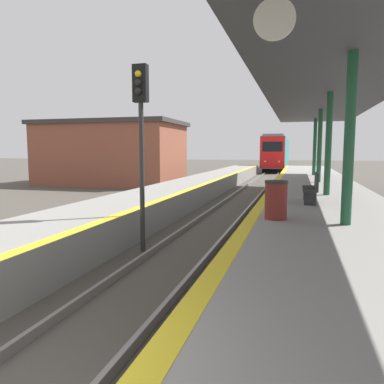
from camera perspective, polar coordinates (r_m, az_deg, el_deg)
train at (r=49.95m, az=12.73°, el=5.82°), size 2.68×16.65×4.38m
signal_near at (r=9.40m, az=-7.79°, el=10.38°), size 0.36×0.31×4.62m
station_canopy at (r=14.72m, az=20.35°, el=14.24°), size 4.72×28.89×3.91m
trash_bin at (r=9.10m, az=12.68°, el=-1.17°), size 0.55×0.55×0.92m
bench at (r=12.26m, az=17.83°, el=0.69°), size 0.44×1.54×0.92m
station_building at (r=29.21m, az=-12.14°, el=5.86°), size 10.62×6.46×4.72m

